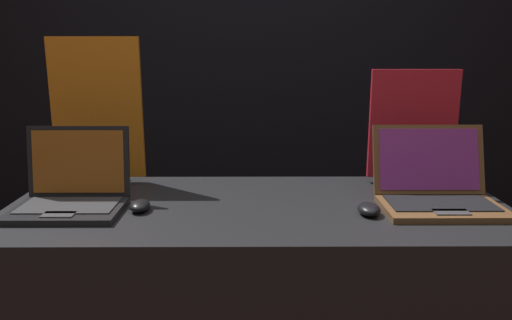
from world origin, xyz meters
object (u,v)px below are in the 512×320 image
at_px(laptop_front, 72,191).
at_px(promo_stand_front, 97,114).
at_px(laptop_back, 437,188).
at_px(mouse_back, 369,209).
at_px(promo_stand_back, 413,130).
at_px(mouse_front, 140,206).

height_order(laptop_front, promo_stand_front, promo_stand_front).
height_order(laptop_back, mouse_back, laptop_back).
relative_size(laptop_front, laptop_back, 0.89).
relative_size(laptop_back, promo_stand_back, 0.88).
xyz_separation_m(mouse_front, mouse_back, (0.71, -0.04, 0.00)).
height_order(promo_stand_front, laptop_back, promo_stand_front).
height_order(laptop_front, mouse_back, laptop_front).
relative_size(laptop_back, mouse_back, 3.84).
xyz_separation_m(promo_stand_front, promo_stand_back, (1.17, -0.01, -0.06)).
bearing_deg(laptop_front, promo_stand_front, 90.00).
bearing_deg(promo_stand_front, laptop_back, -13.77).
distance_m(mouse_front, promo_stand_back, 1.02).
relative_size(promo_stand_front, laptop_back, 1.45).
xyz_separation_m(laptop_front, promo_stand_back, (1.17, 0.30, 0.14)).
distance_m(laptop_front, promo_stand_back, 1.22).
relative_size(laptop_front, mouse_front, 3.64).
distance_m(mouse_front, laptop_back, 0.95).
distance_m(promo_stand_front, promo_stand_back, 1.17).
bearing_deg(mouse_back, laptop_front, 175.98).
bearing_deg(mouse_back, promo_stand_back, 57.17).
height_order(promo_stand_front, mouse_back, promo_stand_front).
xyz_separation_m(laptop_front, laptop_back, (1.17, 0.02, -0.00)).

